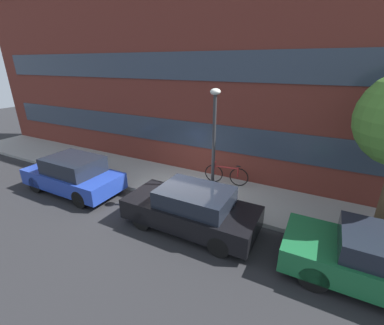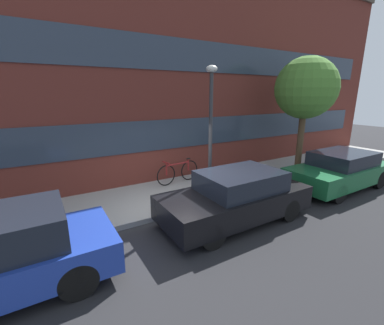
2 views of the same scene
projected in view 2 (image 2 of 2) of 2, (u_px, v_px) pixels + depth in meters
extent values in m
plane|color=#232326|center=(175.00, 216.00, 7.22)|extent=(56.00, 56.00, 0.00)
cube|color=gray|center=(156.00, 198.00, 8.33)|extent=(28.00, 2.74, 0.14)
cube|color=maroon|center=(130.00, 66.00, 8.75)|extent=(28.00, 0.90, 8.51)
cube|color=#2D3847|center=(138.00, 137.00, 8.98)|extent=(25.76, 0.04, 1.10)
cube|color=#2D3847|center=(134.00, 50.00, 8.26)|extent=(25.76, 0.04, 1.10)
cylinder|color=black|center=(78.00, 281.00, 4.25)|extent=(0.65, 0.18, 0.65)
cylinder|color=black|center=(68.00, 238.00, 5.53)|extent=(0.65, 0.18, 0.65)
cube|color=black|center=(235.00, 202.00, 6.83)|extent=(4.09, 1.73, 0.63)
cube|color=black|center=(241.00, 181.00, 6.77)|extent=(2.13, 1.52, 0.50)
cylinder|color=black|center=(213.00, 236.00, 5.62)|extent=(0.61, 0.18, 0.61)
cylinder|color=black|center=(179.00, 210.00, 6.90)|extent=(0.61, 0.18, 0.61)
cylinder|color=black|center=(290.00, 210.00, 6.89)|extent=(0.61, 0.18, 0.61)
cylinder|color=black|center=(249.00, 192.00, 8.17)|extent=(0.61, 0.18, 0.61)
cube|color=#195B33|center=(338.00, 174.00, 9.25)|extent=(4.16, 1.76, 0.62)
cube|color=black|center=(343.00, 158.00, 9.19)|extent=(2.16, 1.55, 0.47)
cylinder|color=black|center=(339.00, 193.00, 8.01)|extent=(0.65, 0.18, 0.65)
cylinder|color=black|center=(296.00, 179.00, 9.32)|extent=(0.65, 0.18, 0.65)
cylinder|color=black|center=(379.00, 180.00, 9.30)|extent=(0.65, 0.18, 0.65)
cylinder|color=black|center=(336.00, 169.00, 10.61)|extent=(0.65, 0.18, 0.65)
cylinder|color=red|center=(0.00, 246.00, 5.51)|extent=(0.32, 0.32, 0.04)
cylinder|color=red|center=(8.00, 229.00, 5.52)|extent=(0.17, 0.09, 0.09)
torus|color=black|center=(166.00, 175.00, 9.13)|extent=(0.76, 0.13, 0.76)
torus|color=black|center=(189.00, 170.00, 9.75)|extent=(0.76, 0.13, 0.76)
cylinder|color=maroon|center=(178.00, 164.00, 9.35)|extent=(0.99, 0.17, 0.06)
cylinder|color=maroon|center=(188.00, 165.00, 9.66)|extent=(0.06, 0.06, 0.43)
cylinder|color=maroon|center=(166.00, 169.00, 9.08)|extent=(0.06, 0.06, 0.43)
ellipsoid|color=black|center=(188.00, 159.00, 9.60)|extent=(0.21, 0.10, 0.05)
cylinder|color=maroon|center=(166.00, 163.00, 9.02)|extent=(0.10, 0.44, 0.05)
cylinder|color=brown|center=(300.00, 139.00, 10.55)|extent=(0.25, 0.25, 2.76)
sphere|color=#477A2D|center=(306.00, 88.00, 10.02)|extent=(2.39, 2.39, 2.39)
cylinder|color=#2D2D30|center=(210.00, 139.00, 7.65)|extent=(0.11, 0.11, 3.76)
ellipsoid|color=silver|center=(212.00, 69.00, 7.14)|extent=(0.32, 0.32, 0.20)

